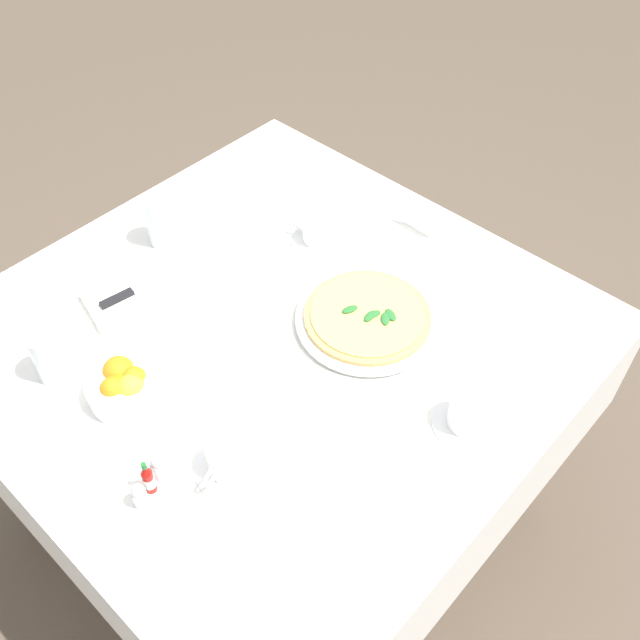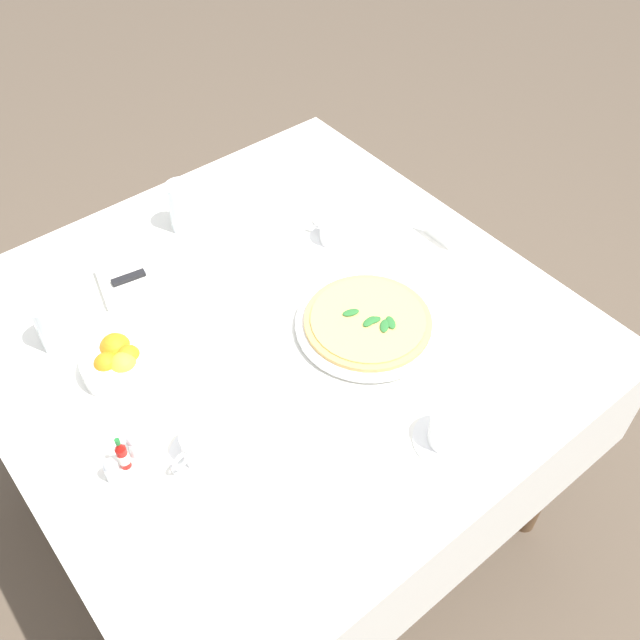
# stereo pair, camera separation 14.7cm
# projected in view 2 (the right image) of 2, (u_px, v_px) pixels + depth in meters

# --- Properties ---
(ground_plane) EXTENTS (8.00, 8.00, 0.00)m
(ground_plane) POSITION_uv_depth(u_px,v_px,m) (286.00, 499.00, 2.05)
(ground_plane) COLOR brown
(dining_table) EXTENTS (1.15, 1.15, 0.76)m
(dining_table) POSITION_uv_depth(u_px,v_px,m) (276.00, 363.00, 1.59)
(dining_table) COLOR white
(dining_table) RESTS_ON ground_plane
(pizza_plate) EXTENTS (0.30, 0.30, 0.02)m
(pizza_plate) POSITION_uv_depth(u_px,v_px,m) (368.00, 325.00, 1.48)
(pizza_plate) COLOR white
(pizza_plate) RESTS_ON dining_table
(pizza) EXTENTS (0.27, 0.27, 0.02)m
(pizza) POSITION_uv_depth(u_px,v_px,m) (368.00, 320.00, 1.47)
(pizza) COLOR #DBAD60
(pizza) RESTS_ON pizza_plate
(coffee_cup_near_left) EXTENTS (0.13, 0.13, 0.07)m
(coffee_cup_near_left) POSITION_uv_depth(u_px,v_px,m) (203.00, 446.00, 1.25)
(coffee_cup_near_left) COLOR white
(coffee_cup_near_left) RESTS_ON dining_table
(coffee_cup_left_edge) EXTENTS (0.13, 0.13, 0.06)m
(coffee_cup_left_edge) POSITION_uv_depth(u_px,v_px,m) (335.00, 233.00, 1.65)
(coffee_cup_left_edge) COLOR white
(coffee_cup_left_edge) RESTS_ON dining_table
(coffee_cup_near_right) EXTENTS (0.13, 0.13, 0.07)m
(coffee_cup_near_right) POSITION_uv_depth(u_px,v_px,m) (450.00, 431.00, 1.27)
(coffee_cup_near_right) COLOR white
(coffee_cup_near_right) RESTS_ON dining_table
(water_glass_center_back) EXTENTS (0.07, 0.07, 0.11)m
(water_glass_center_back) POSITION_uv_depth(u_px,v_px,m) (54.00, 327.00, 1.42)
(water_glass_center_back) COLOR white
(water_glass_center_back) RESTS_ON dining_table
(water_glass_far_right) EXTENTS (0.07, 0.07, 0.12)m
(water_glass_far_right) POSITION_uv_depth(u_px,v_px,m) (183.00, 209.00, 1.67)
(water_glass_far_right) COLOR white
(water_glass_far_right) RESTS_ON dining_table
(napkin_folded) EXTENTS (0.25, 0.18, 0.02)m
(napkin_folded) POSITION_uv_depth(u_px,v_px,m) (150.00, 275.00, 1.58)
(napkin_folded) COLOR white
(napkin_folded) RESTS_ON dining_table
(dinner_knife) EXTENTS (0.20, 0.05, 0.01)m
(dinner_knife) POSITION_uv_depth(u_px,v_px,m) (150.00, 270.00, 1.57)
(dinner_knife) COLOR silver
(dinner_knife) RESTS_ON napkin_folded
(citrus_bowl) EXTENTS (0.15, 0.15, 0.07)m
(citrus_bowl) POSITION_uv_depth(u_px,v_px,m) (120.00, 361.00, 1.39)
(citrus_bowl) COLOR white
(citrus_bowl) RESTS_ON dining_table
(hot_sauce_bottle) EXTENTS (0.02, 0.02, 0.08)m
(hot_sauce_bottle) POSITION_uv_depth(u_px,v_px,m) (123.00, 455.00, 1.24)
(hot_sauce_bottle) COLOR #B7140F
(hot_sauce_bottle) RESTS_ON dining_table
(salt_shaker) EXTENTS (0.03, 0.03, 0.06)m
(salt_shaker) POSITION_uv_depth(u_px,v_px,m) (135.00, 446.00, 1.26)
(salt_shaker) COLOR white
(salt_shaker) RESTS_ON dining_table
(pepper_shaker) EXTENTS (0.03, 0.03, 0.06)m
(pepper_shaker) POSITION_uv_depth(u_px,v_px,m) (112.00, 471.00, 1.23)
(pepper_shaker) COLOR white
(pepper_shaker) RESTS_ON dining_table
(menu_card) EXTENTS (0.01, 0.09, 0.06)m
(menu_card) POSITION_uv_depth(u_px,v_px,m) (439.00, 231.00, 1.65)
(menu_card) COLOR white
(menu_card) RESTS_ON dining_table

